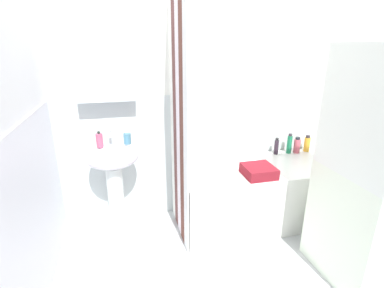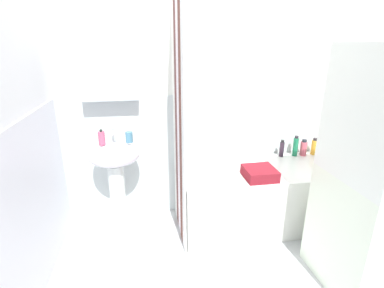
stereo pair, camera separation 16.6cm
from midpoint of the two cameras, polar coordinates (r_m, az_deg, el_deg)
wall_back_tiled at (r=2.80m, az=7.17°, el=8.68°), size 3.60×0.18×2.40m
wall_left_tiled at (r=1.91m, az=-30.73°, el=0.52°), size 0.07×1.81×2.40m
sink at (r=2.61m, az=-13.14°, el=-4.62°), size 0.44×0.34×0.83m
faucet at (r=2.59m, az=-13.54°, el=1.85°), size 0.03×0.12×0.12m
soap_dispenser at (r=2.51m, az=-15.61°, el=1.11°), size 0.06×0.06×0.14m
toothbrush_cup at (r=2.53m, az=-10.48°, el=1.30°), size 0.06×0.06×0.09m
bathtub at (r=2.86m, az=15.02°, el=-9.85°), size 1.51×0.67×0.56m
shower_curtain at (r=2.37m, az=-0.62°, el=3.47°), size 0.01×0.67×2.00m
body_wash_bottle at (r=3.23m, az=24.36°, el=-0.52°), size 0.06×0.06×0.17m
conditioner_bottle at (r=3.16m, az=22.56°, el=-0.76°), size 0.07×0.07×0.17m
lotion_bottle at (r=3.11m, az=21.20°, el=-0.47°), size 0.05×0.05×0.21m
shampoo_bottle at (r=3.05m, az=18.78°, el=-0.92°), size 0.04×0.04×0.17m
towel_folded at (r=2.53m, az=15.05°, el=-5.60°), size 0.26×0.26×0.09m
washer_dryer_stack at (r=2.28m, az=35.22°, el=-5.50°), size 0.59×0.63×1.65m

